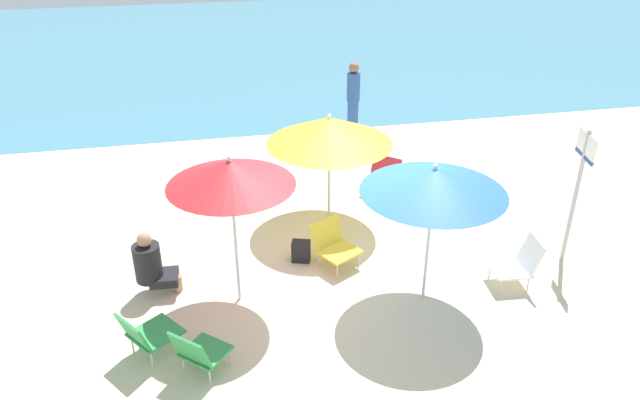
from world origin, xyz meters
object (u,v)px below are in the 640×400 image
object	(u,v)px
umbrella_blue	(434,180)
beach_chair_d	(199,351)
umbrella_red	(230,173)
beach_chair_c	(333,243)
person_b	(353,100)
beach_chair_e	(520,262)
beach_chair_b	(147,333)
warning_sign	(580,177)
beach_bag	(301,251)
beach_chair_a	(383,175)
umbrella_yellow	(329,130)
person_a	(152,264)

from	to	relation	value
umbrella_blue	beach_chair_d	size ratio (longest dim) A/B	2.71
umbrella_red	beach_chair_c	distance (m)	2.09
person_b	beach_chair_e	bearing A→B (deg)	-173.60
umbrella_red	beach_chair_b	size ratio (longest dim) A/B	2.66
warning_sign	beach_bag	distance (m)	3.91
umbrella_red	warning_sign	bearing A→B (deg)	0.00
beach_chair_c	warning_sign	distance (m)	3.42
umbrella_blue	beach_chair_e	bearing A→B (deg)	1.82
beach_chair_d	beach_chair_e	xyz separation A→B (m)	(4.21, 0.85, 0.02)
beach_chair_c	beach_chair_d	bearing A→B (deg)	-76.16
beach_chair_a	person_b	distance (m)	2.61
umbrella_yellow	beach_chair_e	size ratio (longest dim) A/B	2.84
umbrella_blue	beach_chair_d	distance (m)	3.29
beach_chair_e	person_b	distance (m)	5.63
umbrella_yellow	beach_chair_d	xyz separation A→B (m)	(-2.12, -3.07, -1.20)
umbrella_red	beach_chair_d	bearing A→B (deg)	-113.02
beach_chair_a	beach_chair_d	size ratio (longest dim) A/B	1.04
beach_chair_d	warning_sign	bearing A→B (deg)	-34.25
warning_sign	beach_bag	size ratio (longest dim) A/B	6.37
person_a	beach_chair_a	bearing A→B (deg)	33.19
umbrella_red	beach_chair_d	distance (m)	2.03
person_b	beach_chair_d	bearing A→B (deg)	149.87
umbrella_red	beach_chair_e	size ratio (longest dim) A/B	3.02
beach_chair_c	beach_chair_e	xyz separation A→B (m)	(2.31, -0.97, 0.00)
umbrella_red	person_b	size ratio (longest dim) A/B	1.27
person_b	warning_sign	bearing A→B (deg)	-163.22
person_a	beach_bag	xyz separation A→B (m)	(2.01, 0.36, -0.29)
beach_chair_c	umbrella_blue	bearing A→B (deg)	13.83
beach_chair_b	person_b	xyz separation A→B (m)	(3.91, 6.00, 0.49)
warning_sign	beach_chair_e	bearing A→B (deg)	-144.84
beach_chair_b	person_b	bearing A→B (deg)	20.39
umbrella_yellow	beach_chair_d	distance (m)	3.92
umbrella_yellow	umbrella_blue	world-z (taller)	umbrella_blue
beach_chair_a	beach_chair_e	size ratio (longest dim) A/B	1.10
beach_bag	warning_sign	bearing A→B (deg)	-11.07
beach_chair_a	umbrella_yellow	bearing A→B (deg)	-14.05
beach_chair_a	warning_sign	xyz separation A→B (m)	(1.90, -2.57, 1.00)
person_b	beach_chair_b	bearing A→B (deg)	144.45
beach_chair_a	beach_bag	bearing A→B (deg)	-1.87
umbrella_blue	person_b	size ratio (longest dim) A/B	1.20
person_b	person_a	bearing A→B (deg)	138.34
umbrella_red	beach_chair_c	size ratio (longest dim) A/B	2.71
beach_chair_d	person_b	xyz separation A→B (m)	(3.35, 6.39, 0.51)
person_a	beach_bag	distance (m)	2.06
umbrella_blue	beach_chair_b	xyz separation A→B (m)	(-3.43, -0.42, -1.36)
beach_chair_b	beach_chair_d	world-z (taller)	same
umbrella_red	beach_bag	xyz separation A→B (m)	(0.94, 0.72, -1.65)
umbrella_red	beach_bag	size ratio (longest dim) A/B	6.53
beach_chair_a	person_b	bearing A→B (deg)	-140.90
umbrella_blue	beach_chair_d	bearing A→B (deg)	-164.28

